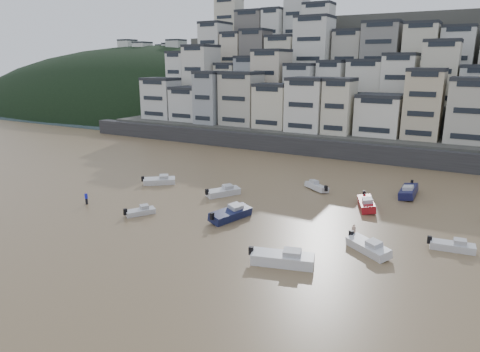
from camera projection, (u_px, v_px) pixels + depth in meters
The scene contains 17 objects.
ground at pixel (29, 305), 34.24m from camera, with size 400.00×400.00×0.00m, color #8E724C.
sea_strip at pixel (154, 101), 208.38m from camera, with size 340.00×340.00×0.00m, color #465664.
harbor_wall at pixel (360, 152), 83.78m from camera, with size 140.00×3.00×3.50m, color #38383A.
hillside at pixel (420, 85), 112.17m from camera, with size 141.04×66.00×50.00m.
headland at pixel (166, 105), 192.85m from camera, with size 216.00×135.00×53.33m.
boat_a at pixel (283, 256), 40.72m from camera, with size 6.54×2.14×1.78m, color silver, non-canonical shape.
boat_b at pixel (368, 246), 43.37m from camera, with size 5.53×1.81×1.51m, color silver, non-canonical shape.
boat_c at pixel (231, 213), 52.50m from camera, with size 6.40×2.09×1.75m, color #151B42, non-canonical shape.
boat_d at pixel (453, 244), 43.95m from camera, with size 4.68×1.53×1.28m, color silver, non-canonical shape.
boat_e at pixel (366, 202), 56.52m from camera, with size 6.08×1.99×1.66m, color maroon, non-canonical shape.
boat_f at pixel (223, 191), 61.89m from camera, with size 5.54×1.81×1.51m, color silver, non-canonical shape.
boat_h at pixel (317, 186), 64.65m from camera, with size 4.81×1.57×1.31m, color silver, non-canonical shape.
boat_i at pixel (409, 190), 61.69m from camera, with size 6.66×2.18×1.82m, color #14163F, non-canonical shape.
boat_j at pixel (140, 211), 54.17m from camera, with size 4.03×1.32×1.10m, color silver, non-canonical shape.
boat_k at pixel (159, 180), 67.61m from camera, with size 5.41×1.77×1.47m, color silver, non-canonical shape.
person_blue at pixel (86, 198), 58.11m from camera, with size 0.44×0.44×1.74m, color #1C22D5, non-canonical shape.
person_pink at pixel (354, 232), 46.60m from camera, with size 0.44×0.44×1.74m, color beige, non-canonical shape.
Camera 1 is at (29.64, -18.21, 18.83)m, focal length 32.00 mm.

